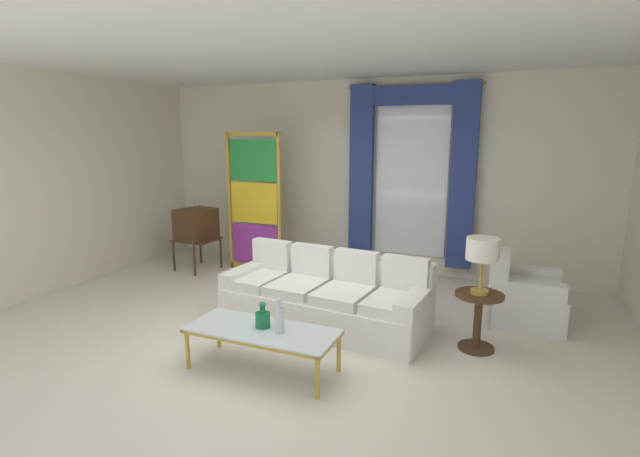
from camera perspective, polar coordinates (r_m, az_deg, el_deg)
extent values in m
plane|color=silver|center=(5.20, -4.89, -13.18)|extent=(16.00, 16.00, 0.00)
cube|color=silver|center=(7.60, 5.77, 6.35)|extent=(8.00, 0.12, 3.00)
cube|color=silver|center=(7.61, -28.08, 5.08)|extent=(0.12, 7.00, 3.00)
cube|color=white|center=(5.52, -1.33, 20.35)|extent=(8.00, 7.60, 0.04)
cube|color=white|center=(7.34, 11.05, 6.41)|extent=(1.10, 0.02, 2.50)
cylinder|color=gold|center=(7.27, 11.32, 16.70)|extent=(2.00, 0.04, 0.04)
cube|color=navy|center=(7.44, 5.04, 6.64)|extent=(0.36, 0.12, 2.70)
cube|color=navy|center=(7.12, 16.98, 5.98)|extent=(0.36, 0.12, 2.70)
cube|color=navy|center=(7.23, 11.24, 15.62)|extent=(1.80, 0.10, 0.28)
cube|color=white|center=(5.44, 0.42, -9.84)|extent=(2.39, 1.11, 0.38)
cube|color=white|center=(5.68, 2.17, -6.76)|extent=(2.33, 0.41, 0.78)
cube|color=white|center=(5.03, 11.46, -10.77)|extent=(0.28, 0.87, 0.56)
cube|color=white|center=(5.95, -8.81, -7.16)|extent=(0.28, 0.87, 0.56)
cube|color=white|center=(4.99, 9.14, -8.92)|extent=(0.60, 0.78, 0.12)
cube|color=white|center=(5.21, 10.38, -5.54)|extent=(0.52, 0.19, 0.40)
cube|color=white|center=(5.19, 3.03, -7.97)|extent=(0.60, 0.78, 0.12)
cube|color=white|center=(5.40, 4.50, -4.76)|extent=(0.52, 0.19, 0.40)
cube|color=white|center=(5.45, -2.54, -7.02)|extent=(0.60, 0.78, 0.12)
cube|color=white|center=(5.65, -0.91, -4.01)|extent=(0.52, 0.19, 0.40)
cube|color=white|center=(5.75, -7.55, -6.11)|extent=(0.60, 0.78, 0.12)
cube|color=white|center=(5.94, -5.81, -3.29)|extent=(0.52, 0.19, 0.40)
cube|color=silver|center=(4.43, -7.05, -12.12)|extent=(1.40, 0.58, 0.02)
cube|color=gold|center=(4.65, -5.36, -11.16)|extent=(1.40, 0.04, 0.03)
cube|color=gold|center=(4.23, -8.90, -13.65)|extent=(1.40, 0.04, 0.03)
cube|color=gold|center=(4.79, -14.23, -10.79)|extent=(0.04, 0.58, 0.03)
cube|color=gold|center=(4.16, 1.34, -13.91)|extent=(0.04, 0.58, 0.03)
cylinder|color=gold|center=(5.03, -12.21, -11.92)|extent=(0.04, 0.04, 0.38)
cylinder|color=gold|center=(4.46, 2.30, -14.82)|extent=(0.04, 0.04, 0.38)
cylinder|color=gold|center=(4.67, -15.80, -13.98)|extent=(0.04, 0.04, 0.38)
cylinder|color=gold|center=(4.05, -0.30, -17.68)|extent=(0.04, 0.04, 0.38)
cylinder|color=silver|center=(4.29, -4.90, -11.05)|extent=(0.08, 0.08, 0.23)
cylinder|color=silver|center=(4.24, -4.93, -9.25)|extent=(0.04, 0.04, 0.06)
sphere|color=silver|center=(4.22, -4.94, -8.62)|extent=(0.05, 0.05, 0.05)
cylinder|color=#196B3D|center=(4.43, -6.97, -10.96)|extent=(0.14, 0.14, 0.14)
cylinder|color=#196B3D|center=(4.40, -7.00, -9.82)|extent=(0.05, 0.05, 0.05)
sphere|color=#196B3D|center=(4.38, -7.02, -9.19)|extent=(0.06, 0.06, 0.06)
cube|color=#472D19|center=(7.81, -14.74, -1.27)|extent=(0.62, 0.54, 0.03)
cylinder|color=#472D19|center=(7.87, -17.33, -3.19)|extent=(0.04, 0.04, 0.50)
cylinder|color=#472D19|center=(8.22, -14.32, -2.41)|extent=(0.04, 0.04, 0.50)
cylinder|color=#472D19|center=(7.51, -15.01, -3.74)|extent=(0.04, 0.04, 0.50)
cylinder|color=#472D19|center=(7.88, -11.96, -2.90)|extent=(0.04, 0.04, 0.50)
cube|color=#472D19|center=(7.76, -14.83, 0.57)|extent=(0.58, 0.64, 0.48)
cube|color=black|center=(7.93, -15.97, 0.88)|extent=(0.08, 0.39, 0.30)
cylinder|color=gold|center=(7.91, -16.34, -0.54)|extent=(0.02, 0.04, 0.04)
cylinder|color=gold|center=(8.02, -15.47, -0.35)|extent=(0.02, 0.04, 0.04)
cylinder|color=silver|center=(7.69, -14.99, 3.64)|extent=(0.03, 0.13, 0.34)
cylinder|color=silver|center=(7.69, -14.99, 3.64)|extent=(0.03, 0.13, 0.34)
cube|color=white|center=(6.04, 23.80, -8.54)|extent=(0.81, 0.81, 0.40)
cube|color=white|center=(5.97, 23.99, -6.28)|extent=(0.70, 0.70, 0.10)
cube|color=white|center=(5.97, 20.87, -6.51)|extent=(0.21, 0.80, 0.80)
cube|color=white|center=(6.32, 23.80, -6.83)|extent=(0.74, 0.19, 0.58)
cube|color=white|center=(5.71, 23.94, -8.74)|extent=(0.74, 0.19, 0.58)
cube|color=gold|center=(7.69, -10.89, 3.26)|extent=(0.05, 0.05, 2.20)
cube|color=gold|center=(7.23, -4.94, 2.92)|extent=(0.05, 0.05, 2.20)
cube|color=gold|center=(7.38, -8.24, 11.35)|extent=(0.90, 0.05, 0.06)
cube|color=gold|center=(7.67, -7.79, -4.69)|extent=(0.90, 0.05, 0.10)
cube|color=purple|center=(7.57, -7.87, -1.90)|extent=(0.82, 0.02, 0.64)
cube|color=yellow|center=(7.45, -8.01, 3.10)|extent=(0.82, 0.02, 0.64)
cube|color=#238E3D|center=(7.39, -8.15, 8.22)|extent=(0.82, 0.02, 0.64)
cylinder|color=beige|center=(7.29, -4.81, -5.63)|extent=(0.16, 0.16, 0.06)
ellipsoid|color=#12369B|center=(7.26, -4.83, -4.80)|extent=(0.18, 0.32, 0.20)
sphere|color=#12369B|center=(7.35, -4.33, -3.70)|extent=(0.09, 0.09, 0.09)
cone|color=gold|center=(7.40, -4.12, -3.59)|extent=(0.02, 0.04, 0.02)
cone|color=#327F33|center=(7.08, -5.52, -4.39)|extent=(0.44, 0.40, 0.50)
cylinder|color=#472D19|center=(5.00, 18.80, -7.65)|extent=(0.48, 0.48, 0.03)
cylinder|color=#472D19|center=(5.10, 18.59, -10.73)|extent=(0.08, 0.08, 0.55)
cylinder|color=#472D19|center=(5.21, 18.40, -13.54)|extent=(0.36, 0.36, 0.03)
cylinder|color=#B29338|center=(4.99, 18.83, -7.27)|extent=(0.18, 0.18, 0.04)
cylinder|color=#B29338|center=(4.93, 18.98, -5.06)|extent=(0.03, 0.03, 0.36)
cylinder|color=white|center=(4.87, 19.16, -2.35)|extent=(0.32, 0.32, 0.22)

